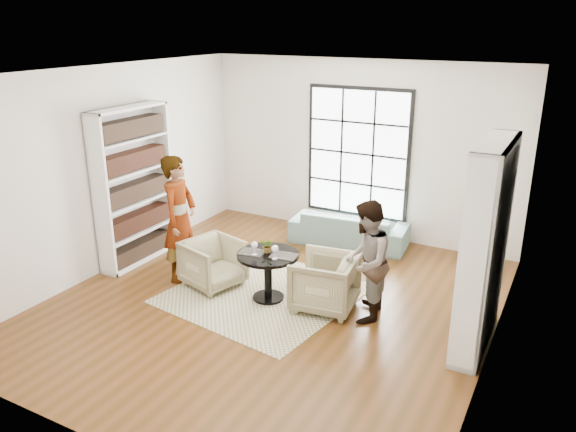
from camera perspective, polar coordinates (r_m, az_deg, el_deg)
The scene contains 16 objects.
ground at distance 7.60m, azimuth -1.64°, elevation -8.86°, with size 6.00×6.00×0.00m, color #5B3215.
room_shell at distance 7.54m, azimuth 0.31°, elevation 1.33°, with size 6.00×6.01×6.00m.
rug at distance 7.84m, azimuth -2.47°, elevation -7.88°, with size 2.30×2.30×0.01m, color #C1B491.
pedestal_table at distance 7.50m, azimuth -2.04°, elevation -5.12°, with size 0.83×0.83×0.66m.
sofa at distance 9.46m, azimuth 6.23°, elevation -1.23°, with size 1.93×0.75×0.56m, color #779F9D.
armchair_left at distance 8.01m, azimuth -7.60°, elevation -4.78°, with size 0.73×0.75×0.68m, color tan.
armchair_right at distance 7.35m, azimuth 3.72°, elevation -6.73°, with size 0.78×0.80×0.73m, color tan.
person_left at distance 8.11m, azimuth -10.95°, elevation -0.26°, with size 0.67×0.44×1.83m, color gray.
person_right at distance 6.99m, azimuth 7.91°, elevation -4.61°, with size 0.75×0.59×1.55m, color gray.
placemat_left at distance 7.48m, azimuth -3.67°, elevation -3.69°, with size 0.34×0.26×0.01m, color black.
placemat_right at distance 7.35m, azimuth -0.40°, elevation -4.06°, with size 0.34×0.26×0.01m, color black.
cutlery_left at distance 7.48m, azimuth -3.67°, elevation -3.64°, with size 0.14×0.22×0.01m, color silver, non-canonical shape.
cutlery_right at distance 7.35m, azimuth -0.40°, elevation -4.01°, with size 0.14×0.22×0.01m, color silver, non-canonical shape.
wine_glass_left at distance 7.35m, azimuth -3.43°, elevation -3.00°, with size 0.09×0.09×0.19m.
wine_glass_right at distance 7.22m, azimuth -1.35°, elevation -3.39°, with size 0.09×0.09×0.19m.
flower_centerpiece at distance 7.43m, azimuth -2.07°, elevation -3.02°, with size 0.18×0.16×0.20m, color gray.
Camera 1 is at (3.34, -5.80, 3.59)m, focal length 35.00 mm.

